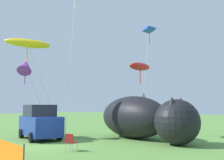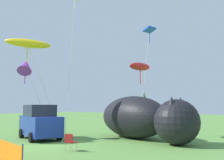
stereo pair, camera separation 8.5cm
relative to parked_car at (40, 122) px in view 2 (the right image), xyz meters
name	(u,v)px [view 2 (the right image)]	position (x,y,z in m)	size (l,w,h in m)	color
ground_plane	(42,146)	(2.45, -1.68, -1.11)	(120.00, 120.00, 0.00)	#609342
parked_car	(40,122)	(0.00, 0.00, 0.00)	(4.53, 3.16, 2.30)	navy
folding_chair	(70,141)	(4.98, -1.96, -0.61)	(0.57, 0.57, 0.86)	maroon
inflatable_cat	(141,119)	(5.64, 3.93, 0.23)	(8.38, 4.86, 2.91)	black
kite_red_lizard	(140,67)	(4.71, 5.43, 4.07)	(0.73, 2.95, 5.63)	silver
kite_purple_delta	(25,66)	(-1.26, -0.43, 3.95)	(1.73, 3.51, 5.81)	silver
kite_yellow_hero	(28,44)	(-0.65, -0.74, 5.42)	(2.90, 3.42, 7.08)	silver
kite_blue_box	(149,32)	(3.61, 9.04, 7.88)	(1.19, 2.69, 9.40)	silver
horizon_tree_west	(144,101)	(-13.40, 38.22, 2.28)	(2.32, 2.32, 5.53)	brown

